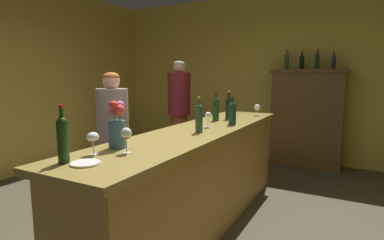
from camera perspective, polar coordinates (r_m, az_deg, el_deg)
The scene contains 21 objects.
floor at distance 3.17m, azimuth -4.81°, elevation -19.87°, with size 8.31×8.31×0.00m, color #453F2D.
wall_back at distance 5.80m, azimuth 12.96°, elevation 7.60°, with size 5.94×0.12×2.91m, color gold.
bar_counter at distance 3.08m, azimuth 1.11°, elevation -10.69°, with size 0.67×3.20×0.98m.
display_cabinet at distance 5.39m, azimuth 20.36°, elevation 0.61°, with size 1.17×0.41×1.59m.
wine_bottle_merlot at distance 1.95m, azimuth -22.71°, elevation -3.00°, with size 0.07×0.07×0.34m.
wine_bottle_pinot at distance 3.54m, azimuth 4.41°, elevation 2.24°, with size 0.07×0.07×0.31m.
wine_bottle_riesling at distance 3.67m, azimuth 6.75°, elevation 2.48°, with size 0.07×0.07×0.33m.
wine_bottle_malbec at distance 3.24m, azimuth 7.44°, elevation 1.46°, with size 0.08×0.08×0.29m.
wine_bottle_syrah at distance 2.78m, azimuth 1.30°, elevation 0.60°, with size 0.07×0.07×0.32m.
wine_glass_front at distance 2.08m, azimuth -11.99°, elevation -2.66°, with size 0.07×0.07×0.17m.
wine_glass_mid at distance 3.07m, azimuth 2.98°, elevation 0.73°, with size 0.07×0.07×0.15m.
wine_glass_rear at distance 4.06m, azimuth 11.93°, elevation 2.27°, with size 0.08×0.08×0.15m.
wine_glass_spare at distance 2.09m, azimuth -17.78°, elevation -3.21°, with size 0.08×0.08×0.15m.
flower_arrangement at distance 2.24m, azimuth -13.64°, elevation -1.04°, with size 0.13×0.12×0.34m.
cheese_plate at distance 1.91m, azimuth -19.03°, elevation -7.54°, with size 0.17×0.17×0.01m, color white.
display_bottle_left at distance 5.42m, azimuth 17.02°, elevation 10.45°, with size 0.07×0.07×0.32m.
display_bottle_midleft at distance 5.37m, azimuth 19.58°, elevation 10.14°, with size 0.08×0.08×0.29m.
display_bottle_center at distance 5.34m, azimuth 22.05°, elevation 10.12°, with size 0.07×0.07×0.31m.
display_bottle_midright at distance 5.32m, azimuth 24.66°, elevation 9.83°, with size 0.06×0.06×0.28m.
patron_in_navy at distance 3.40m, azimuth -14.28°, elevation -3.16°, with size 0.33×0.33×1.53m.
patron_by_cabinet at distance 4.97m, azimuth -2.36°, elevation 1.85°, with size 0.36×0.36×1.72m.
Camera 1 is at (1.54, -2.34, 1.49)m, focal length 28.97 mm.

